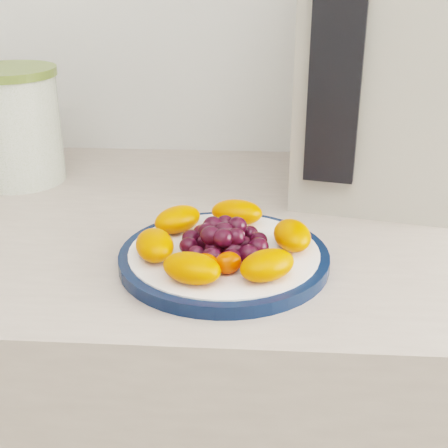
{
  "coord_description": "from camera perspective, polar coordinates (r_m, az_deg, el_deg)",
  "views": [
    {
      "loc": [
        0.04,
        0.43,
        1.23
      ],
      "look_at": [
        -0.01,
        1.06,
        0.95
      ],
      "focal_mm": 50.0,
      "sensor_mm": 36.0,
      "label": 1
    }
  ],
  "objects": [
    {
      "name": "canister",
      "position": [
        1.0,
        -18.5,
        8.18
      ],
      "size": [
        0.17,
        0.17,
        0.16
      ],
      "primitive_type": "cylinder",
      "rotation": [
        0.0,
        0.0,
        -0.37
      ],
      "color": "#4A5E18",
      "rests_on": "counter"
    },
    {
      "name": "appliance_panel",
      "position": [
        0.79,
        10.18,
        13.43
      ],
      "size": [
        0.07,
        0.03,
        0.28
      ],
      "primitive_type": "cube",
      "rotation": [
        0.0,
        0.0,
        -0.22
      ],
      "color": "black",
      "rests_on": "appliance_body"
    },
    {
      "name": "canister_lid",
      "position": [
        0.98,
        -19.16,
        13.02
      ],
      "size": [
        0.18,
        0.18,
        0.01
      ],
      "primitive_type": "cylinder",
      "rotation": [
        0.0,
        0.0,
        -0.37
      ],
      "color": "#5E6D2F",
      "rests_on": "canister"
    },
    {
      "name": "plate_rim",
      "position": [
        0.71,
        -0.0,
        -3.14
      ],
      "size": [
        0.24,
        0.24,
        0.01
      ],
      "primitive_type": "cylinder",
      "color": "#0A1835",
      "rests_on": "counter"
    },
    {
      "name": "fruit_plate",
      "position": [
        0.69,
        -0.26,
        -1.51
      ],
      "size": [
        0.21,
        0.21,
        0.04
      ],
      "color": "#F04D00",
      "rests_on": "plate_face"
    },
    {
      "name": "plate_face",
      "position": [
        0.71,
        -0.0,
        -3.07
      ],
      "size": [
        0.22,
        0.22,
        0.02
      ],
      "primitive_type": "cylinder",
      "color": "white",
      "rests_on": "counter"
    },
    {
      "name": "appliance_body",
      "position": [
        0.94,
        14.6,
        14.33
      ],
      "size": [
        0.27,
        0.33,
        0.37
      ],
      "primitive_type": "cube",
      "rotation": [
        0.0,
        0.0,
        -0.22
      ],
      "color": "#A69F91",
      "rests_on": "counter"
    }
  ]
}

